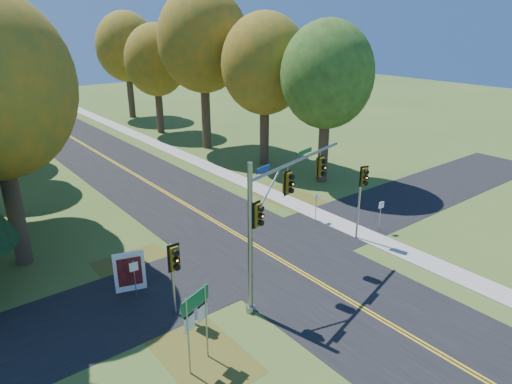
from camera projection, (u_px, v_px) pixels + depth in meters
ground at (289, 265)px, 24.81m from camera, size 160.00×160.00×0.00m
road_main at (289, 265)px, 24.81m from camera, size 8.00×160.00×0.02m
road_cross at (266, 252)px, 26.28m from camera, size 60.00×6.00×0.02m
centerline_left at (288, 266)px, 24.74m from camera, size 0.10×160.00×0.01m
centerline_right at (291, 264)px, 24.86m from camera, size 0.10×160.00×0.01m
sidewalk_east at (363, 234)px, 28.39m from camera, size 1.60×160.00×0.06m
leaf_patch_w_near at (146, 274)px, 23.98m from camera, size 4.00×6.00×0.00m
leaf_patch_e at (303, 204)px, 33.16m from camera, size 3.50×8.00×0.00m
leaf_patch_w_far at (201, 353)px, 18.26m from camera, size 3.00×5.00×0.00m
tree_e_a at (327, 75)px, 34.94m from camera, size 7.20×7.20×12.73m
tree_e_b at (265, 65)px, 39.46m from camera, size 7.60×7.60×13.33m
tree_e_c at (203, 40)px, 44.16m from camera, size 8.80×8.80×15.79m
tree_e_d at (156, 60)px, 51.40m from camera, size 7.00×7.00×12.32m
tree_e_e at (126, 47)px, 59.63m from camera, size 7.80×7.80×13.74m
traffic_mast at (277, 206)px, 20.72m from camera, size 7.63×2.47×7.14m
east_signal_pole at (363, 185)px, 26.46m from camera, size 0.53×0.63×4.70m
ped_signal_pole at (174, 263)px, 19.63m from camera, size 0.57×0.66×3.63m
route_sign_cluster at (196, 314)px, 16.87m from camera, size 1.45×0.58×3.30m
info_kiosk at (130, 272)px, 22.19m from camera, size 1.49×0.64×2.07m
reg_sign_e_north at (316, 202)px, 29.86m from camera, size 0.36×0.14×1.95m
reg_sign_e_south at (381, 210)px, 28.38m from camera, size 0.39×0.09×2.05m
reg_sign_w at (134, 274)px, 21.15m from camera, size 0.41×0.08×2.16m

